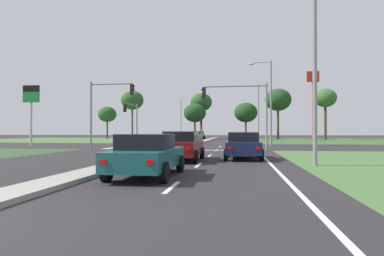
% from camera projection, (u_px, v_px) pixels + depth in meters
% --- Properties ---
extents(ground_plane, '(200.00, 200.00, 0.00)m').
position_uv_depth(ground_plane, '(187.00, 146.00, 34.46)').
color(ground_plane, '#282628').
extents(grass_verge_far_left, '(35.00, 35.00, 0.01)m').
position_uv_depth(grass_verge_far_left, '(75.00, 140.00, 62.31)').
color(grass_verge_far_left, '#476B38').
rests_on(grass_verge_far_left, ground).
extents(grass_verge_far_right, '(35.00, 35.00, 0.01)m').
position_uv_depth(grass_verge_far_right, '(360.00, 141.00, 55.11)').
color(grass_verge_far_right, '#385B2D').
rests_on(grass_verge_far_right, ground).
extents(median_island_near, '(1.20, 22.00, 0.14)m').
position_uv_depth(median_island_near, '(126.00, 163.00, 15.65)').
color(median_island_near, gray).
rests_on(median_island_near, ground).
extents(median_island_far, '(1.20, 36.00, 0.14)m').
position_uv_depth(median_island_far, '(209.00, 140.00, 59.20)').
color(median_island_far, gray).
rests_on(median_island_far, ground).
extents(lane_dash_near, '(0.14, 2.00, 0.01)m').
position_uv_depth(lane_dash_near, '(172.00, 187.00, 9.15)').
color(lane_dash_near, silver).
rests_on(lane_dash_near, ground).
extents(lane_dash_second, '(0.14, 2.00, 0.01)m').
position_uv_depth(lane_dash_second, '(198.00, 165.00, 15.09)').
color(lane_dash_second, silver).
rests_on(lane_dash_second, ground).
extents(lane_dash_third, '(0.14, 2.00, 0.01)m').
position_uv_depth(lane_dash_third, '(210.00, 156.00, 21.03)').
color(lane_dash_third, silver).
rests_on(lane_dash_third, ground).
extents(lane_dash_fourth, '(0.14, 2.00, 0.01)m').
position_uv_depth(lane_dash_fourth, '(216.00, 150.00, 26.96)').
color(lane_dash_fourth, silver).
rests_on(lane_dash_fourth, ground).
extents(lane_dash_fifth, '(0.14, 2.00, 0.01)m').
position_uv_depth(lane_dash_fifth, '(220.00, 147.00, 32.90)').
color(lane_dash_fifth, silver).
rests_on(lane_dash_fifth, ground).
extents(edge_line_right, '(0.14, 24.00, 0.01)m').
position_uv_depth(edge_line_right, '(271.00, 164.00, 15.67)').
color(edge_line_right, silver).
rests_on(edge_line_right, ground).
extents(stop_bar_near, '(6.40, 0.50, 0.01)m').
position_uv_depth(stop_bar_near, '(220.00, 150.00, 26.99)').
color(stop_bar_near, silver).
rests_on(stop_bar_near, ground).
extents(crosswalk_bar_near, '(0.70, 2.80, 0.01)m').
position_uv_depth(crosswalk_bar_near, '(110.00, 148.00, 30.21)').
color(crosswalk_bar_near, silver).
rests_on(crosswalk_bar_near, ground).
extents(crosswalk_bar_second, '(0.70, 2.80, 0.01)m').
position_uv_depth(crosswalk_bar_second, '(122.00, 148.00, 30.05)').
color(crosswalk_bar_second, silver).
rests_on(crosswalk_bar_second, ground).
extents(crosswalk_bar_third, '(0.70, 2.80, 0.01)m').
position_uv_depth(crosswalk_bar_third, '(134.00, 148.00, 29.89)').
color(crosswalk_bar_third, silver).
rests_on(crosswalk_bar_third, ground).
extents(crosswalk_bar_fourth, '(0.70, 2.80, 0.01)m').
position_uv_depth(crosswalk_bar_fourth, '(146.00, 148.00, 29.73)').
color(crosswalk_bar_fourth, silver).
rests_on(crosswalk_bar_fourth, ground).
extents(crosswalk_bar_fifth, '(0.70, 2.80, 0.01)m').
position_uv_depth(crosswalk_bar_fifth, '(159.00, 149.00, 29.56)').
color(crosswalk_bar_fifth, silver).
rests_on(crosswalk_bar_fifth, ground).
extents(crosswalk_bar_sixth, '(0.70, 2.80, 0.01)m').
position_uv_depth(crosswalk_bar_sixth, '(171.00, 149.00, 29.40)').
color(crosswalk_bar_sixth, silver).
rests_on(crosswalk_bar_sixth, ground).
extents(crosswalk_bar_seventh, '(0.70, 2.80, 0.01)m').
position_uv_depth(crosswalk_bar_seventh, '(184.00, 149.00, 29.24)').
color(crosswalk_bar_seventh, silver).
rests_on(crosswalk_bar_seventh, ground).
extents(crosswalk_bar_eighth, '(0.70, 2.80, 0.01)m').
position_uv_depth(crosswalk_bar_eighth, '(197.00, 149.00, 29.08)').
color(crosswalk_bar_eighth, silver).
rests_on(crosswalk_bar_eighth, ground).
extents(car_navy_near, '(2.07, 4.28, 1.51)m').
position_uv_depth(car_navy_near, '(243.00, 145.00, 18.57)').
color(car_navy_near, '#161E47').
rests_on(car_navy_near, ground).
extents(car_teal_second, '(2.04, 4.35, 1.47)m').
position_uv_depth(car_teal_second, '(147.00, 155.00, 11.33)').
color(car_teal_second, '#19565B').
rests_on(car_teal_second, ground).
extents(car_grey_third, '(2.02, 4.27, 1.58)m').
position_uv_depth(car_grey_third, '(200.00, 135.00, 65.65)').
color(car_grey_third, slate).
rests_on(car_grey_third, ground).
extents(car_maroon_fourth, '(2.06, 4.49, 1.55)m').
position_uv_depth(car_maroon_fourth, '(182.00, 146.00, 17.52)').
color(car_maroon_fourth, maroon).
rests_on(car_maroon_fourth, ground).
extents(traffic_signal_near_right, '(5.49, 0.32, 5.56)m').
position_uv_depth(traffic_signal_near_right, '(242.00, 103.00, 27.17)').
color(traffic_signal_near_right, gray).
rests_on(traffic_signal_near_right, ground).
extents(traffic_signal_far_left, '(0.32, 4.84, 5.03)m').
position_uv_depth(traffic_signal_far_left, '(132.00, 116.00, 40.27)').
color(traffic_signal_far_left, gray).
rests_on(traffic_signal_far_left, ground).
extents(traffic_signal_near_left, '(4.11, 0.32, 5.96)m').
position_uv_depth(traffic_signal_near_left, '(106.00, 103.00, 28.84)').
color(traffic_signal_near_left, gray).
rests_on(traffic_signal_near_left, ground).
extents(street_lamp_near, '(1.72, 1.79, 9.82)m').
position_uv_depth(street_lamp_near, '(311.00, 47.00, 15.11)').
color(street_lamp_near, gray).
rests_on(street_lamp_near, ground).
extents(street_lamp_second, '(2.43, 0.74, 9.17)m').
position_uv_depth(street_lamp_second, '(269.00, 98.00, 35.40)').
color(street_lamp_second, gray).
rests_on(street_lamp_second, ground).
extents(street_lamp_third, '(1.98, 0.72, 9.80)m').
position_uv_depth(street_lamp_third, '(259.00, 109.00, 57.61)').
color(street_lamp_third, gray).
rests_on(street_lamp_third, ground).
extents(street_lamp_fourth, '(0.56, 2.49, 9.10)m').
position_uv_depth(street_lamp_fourth, '(181.00, 117.00, 80.68)').
color(street_lamp_fourth, gray).
rests_on(street_lamp_fourth, ground).
extents(pedestrian_at_median, '(0.34, 0.34, 1.71)m').
position_uv_depth(pedestrian_at_median, '(202.00, 134.00, 45.60)').
color(pedestrian_at_median, '#4C4C4C').
rests_on(pedestrian_at_median, median_island_far).
extents(fastfood_pole_sign, '(1.80, 0.40, 10.66)m').
position_uv_depth(fastfood_pole_sign, '(313.00, 90.00, 49.70)').
color(fastfood_pole_sign, red).
rests_on(fastfood_pole_sign, ground).
extents(fuel_price_totem, '(1.80, 0.24, 6.45)m').
position_uv_depth(fuel_price_totem, '(31.00, 102.00, 34.88)').
color(fuel_price_totem, silver).
rests_on(fuel_price_totem, ground).
extents(treeline_near, '(3.87, 3.87, 6.82)m').
position_uv_depth(treeline_near, '(107.00, 114.00, 69.73)').
color(treeline_near, '#423323').
rests_on(treeline_near, ground).
extents(treeline_second, '(4.53, 4.53, 9.79)m').
position_uv_depth(treeline_second, '(132.00, 100.00, 66.51)').
color(treeline_second, '#423323').
rests_on(treeline_second, ground).
extents(treeline_third, '(4.49, 4.49, 9.57)m').
position_uv_depth(treeline_third, '(201.00, 103.00, 68.75)').
color(treeline_third, '#423323').
rests_on(treeline_third, ground).
extents(treeline_fourth, '(4.50, 4.50, 7.23)m').
position_uv_depth(treeline_fourth, '(195.00, 113.00, 66.47)').
color(treeline_fourth, '#423323').
rests_on(treeline_fourth, ground).
extents(treeline_fifth, '(4.57, 4.57, 7.23)m').
position_uv_depth(treeline_fifth, '(246.00, 113.00, 65.07)').
color(treeline_fifth, '#423323').
rests_on(treeline_fifth, ground).
extents(treeline_sixth, '(5.06, 5.06, 9.84)m').
position_uv_depth(treeline_sixth, '(278.00, 100.00, 63.64)').
color(treeline_sixth, '#423323').
rests_on(treeline_sixth, ground).
extents(treeline_seventh, '(4.06, 4.06, 9.53)m').
position_uv_depth(treeline_seventh, '(325.00, 99.00, 61.32)').
color(treeline_seventh, '#423323').
rests_on(treeline_seventh, ground).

